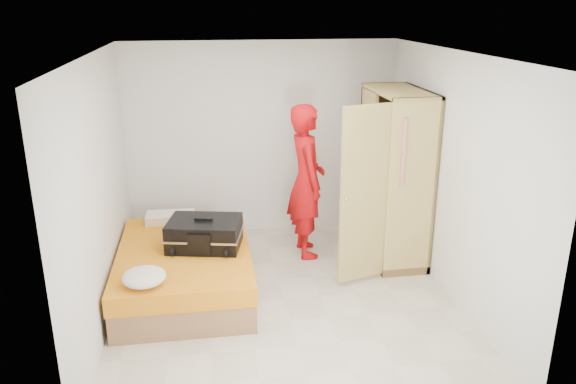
{
  "coord_description": "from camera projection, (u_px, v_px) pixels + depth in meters",
  "views": [
    {
      "loc": [
        -0.77,
        -5.34,
        3.06
      ],
      "look_at": [
        0.15,
        0.65,
        1.0
      ],
      "focal_mm": 35.0,
      "sensor_mm": 36.0,
      "label": 1
    }
  ],
  "objects": [
    {
      "name": "person",
      "position": [
        306.0,
        181.0,
        6.92
      ],
      "size": [
        0.5,
        0.72,
        1.92
      ],
      "primitive_type": "imported",
      "rotation": [
        0.0,
        0.0,
        1.63
      ],
      "color": "red",
      "rests_on": "ground"
    },
    {
      "name": "suitcase",
      "position": [
        205.0,
        234.0,
        6.14
      ],
      "size": [
        0.89,
        0.73,
        0.34
      ],
      "rotation": [
        0.0,
        0.0,
        -0.21
      ],
      "color": "black",
      "rests_on": "bed"
    },
    {
      "name": "bed",
      "position": [
        185.0,
        270.0,
        6.2
      ],
      "size": [
        1.42,
        2.02,
        0.5
      ],
      "color": "#986C45",
      "rests_on": "ground"
    },
    {
      "name": "pillow",
      "position": [
        170.0,
        217.0,
        6.87
      ],
      "size": [
        0.59,
        0.3,
        0.11
      ],
      "primitive_type": "cube",
      "rotation": [
        0.0,
        0.0,
        -0.01
      ],
      "color": "white",
      "rests_on": "bed"
    },
    {
      "name": "wardrobe",
      "position": [
        392.0,
        182.0,
        6.78
      ],
      "size": [
        1.15,
        1.35,
        2.1
      ],
      "color": "#D9BE69",
      "rests_on": "ground"
    },
    {
      "name": "round_cushion",
      "position": [
        144.0,
        277.0,
        5.33
      ],
      "size": [
        0.41,
        0.41,
        0.16
      ],
      "primitive_type": "ellipsoid",
      "color": "white",
      "rests_on": "bed"
    },
    {
      "name": "room",
      "position": [
        283.0,
        185.0,
        5.68
      ],
      "size": [
        4.0,
        4.02,
        2.6
      ],
      "color": "beige",
      "rests_on": "ground"
    }
  ]
}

